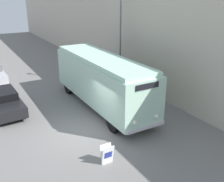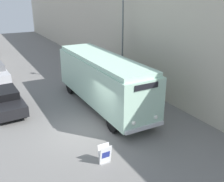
{
  "view_description": "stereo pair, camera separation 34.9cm",
  "coord_description": "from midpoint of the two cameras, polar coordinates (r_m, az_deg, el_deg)",
  "views": [
    {
      "loc": [
        -4.85,
        -11.53,
        7.15
      ],
      "look_at": [
        1.99,
        0.29,
        1.95
      ],
      "focal_mm": 42.0,
      "sensor_mm": 36.0,
      "label": 1
    },
    {
      "loc": [
        -4.55,
        -11.7,
        7.15
      ],
      "look_at": [
        1.99,
        0.29,
        1.95
      ],
      "focal_mm": 42.0,
      "sensor_mm": 36.0,
      "label": 2
    }
  ],
  "objects": [
    {
      "name": "sign_board",
      "position": [
        11.85,
        -0.69,
        -13.66
      ],
      "size": [
        0.55,
        0.34,
        0.91
      ],
      "color": "gray",
      "rests_on": "ground_plane"
    },
    {
      "name": "vintage_bus",
      "position": [
        16.85,
        -1.44,
        2.68
      ],
      "size": [
        2.48,
        9.56,
        3.36
      ],
      "color": "black",
      "rests_on": "ground_plane"
    },
    {
      "name": "building_wall_right",
      "position": [
        24.76,
        -0.42,
        12.97
      ],
      "size": [
        0.3,
        60.0,
        7.53
      ],
      "color": "beige",
      "rests_on": "ground_plane"
    },
    {
      "name": "streetlamp",
      "position": [
        20.53,
        2.87,
        13.95
      ],
      "size": [
        0.36,
        0.36,
        7.4
      ],
      "color": "#595E60",
      "rests_on": "ground_plane"
    },
    {
      "name": "parked_car_near",
      "position": [
        17.87,
        -21.6,
        -1.78
      ],
      "size": [
        1.89,
        4.72,
        1.41
      ],
      "rotation": [
        0.0,
        0.0,
        0.04
      ],
      "color": "black",
      "rests_on": "ground_plane"
    },
    {
      "name": "ground_plane",
      "position": [
        14.43,
        -5.78,
        -9.0
      ],
      "size": [
        80.0,
        80.0,
        0.0
      ],
      "primitive_type": "plane",
      "color": "slate"
    }
  ]
}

